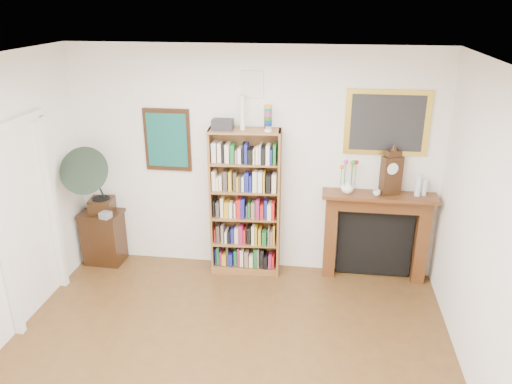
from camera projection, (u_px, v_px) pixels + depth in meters
room at (205, 264)px, 3.78m from camera, size 4.51×5.01×2.81m
door_casing at (26, 204)px, 5.22m from camera, size 0.08×1.02×2.17m
teal_poster at (167, 140)px, 6.10m from camera, size 0.58×0.04×0.78m
small_picture at (252, 84)px, 5.71m from camera, size 0.26×0.04×0.30m
gilt_painting at (387, 123)px, 5.66m from camera, size 0.95×0.04×0.75m
bookshelf at (245, 195)px, 6.06m from camera, size 0.87×0.37×2.13m
side_cabinet at (104, 237)px, 6.52m from camera, size 0.53×0.40×0.71m
fireplace at (376, 228)px, 6.06m from camera, size 1.34×0.32×1.13m
gramophone at (92, 177)px, 6.08m from camera, size 0.66×0.78×0.94m
cd_stack at (105, 215)px, 6.21m from camera, size 0.15×0.15×0.08m
mantel_clock at (391, 173)px, 5.75m from camera, size 0.26×0.20×0.53m
flower_vase at (347, 187)px, 5.86m from camera, size 0.19×0.19×0.16m
teacup at (377, 193)px, 5.79m from camera, size 0.10×0.10×0.07m
bottle_left at (418, 186)px, 5.76m from camera, size 0.07×0.07×0.24m
bottle_right at (425, 187)px, 5.78m from camera, size 0.06×0.06×0.20m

